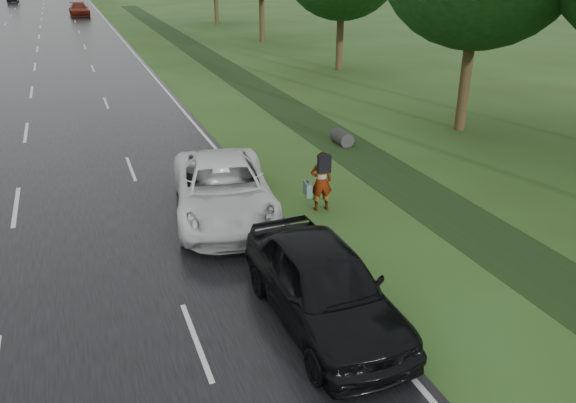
# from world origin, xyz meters

# --- Properties ---
(road) EXTENTS (14.00, 180.00, 0.04)m
(road) POSITION_xyz_m (0.00, 45.00, 0.02)
(road) COLOR black
(road) RESTS_ON ground
(edge_stripe_east) EXTENTS (0.12, 180.00, 0.01)m
(edge_stripe_east) POSITION_xyz_m (6.75, 45.00, 0.04)
(edge_stripe_east) COLOR silver
(edge_stripe_east) RESTS_ON road
(center_line) EXTENTS (0.12, 180.00, 0.01)m
(center_line) POSITION_xyz_m (0.00, 45.00, 0.04)
(center_line) COLOR silver
(center_line) RESTS_ON road
(drainage_ditch) EXTENTS (2.20, 120.00, 0.56)m
(drainage_ditch) POSITION_xyz_m (11.50, 18.71, 0.04)
(drainage_ditch) COLOR black
(drainage_ditch) RESTS_ON ground
(pedestrian) EXTENTS (0.82, 0.78, 1.74)m
(pedestrian) POSITION_xyz_m (8.18, 4.68, 0.90)
(pedestrian) COLOR #A5998C
(pedestrian) RESTS_ON ground
(white_pickup) EXTENTS (3.47, 5.95, 1.56)m
(white_pickup) POSITION_xyz_m (5.50, 5.27, 0.82)
(white_pickup) COLOR white
(white_pickup) RESTS_ON road
(dark_sedan) EXTENTS (2.02, 4.91, 1.67)m
(dark_sedan) POSITION_xyz_m (6.00, -0.28, 0.87)
(dark_sedan) COLOR black
(dark_sedan) RESTS_ON road
(far_car_red) EXTENTS (2.33, 5.33, 1.52)m
(far_car_red) POSITION_xyz_m (4.29, 66.12, 0.80)
(far_car_red) COLOR maroon
(far_car_red) RESTS_ON road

